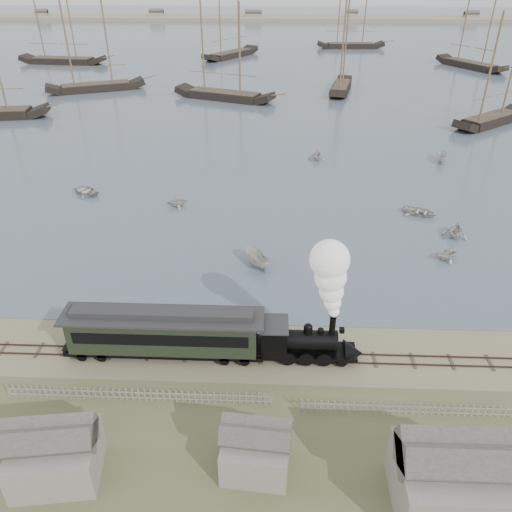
{
  "coord_description": "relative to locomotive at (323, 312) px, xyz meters",
  "views": [
    {
      "loc": [
        2.82,
        -31.97,
        27.29
      ],
      "look_at": [
        1.2,
        7.78,
        3.5
      ],
      "focal_mm": 35.0,
      "sensor_mm": 36.0,
      "label": 1
    }
  ],
  "objects": [
    {
      "name": "rowboat_7",
      "position": [
        2.72,
        45.44,
        -3.75
      ],
      "size": [
        3.64,
        3.34,
        1.62
      ],
      "primitive_type": "imported",
      "rotation": [
        0.0,
        0.0,
        6.04
      ],
      "color": "beige",
      "rests_on": "harbor_water"
    },
    {
      "name": "rowboat_5",
      "position": [
        22.01,
        45.38,
        -3.85
      ],
      "size": [
        3.9,
        2.23,
        1.42
      ],
      "primitive_type": "imported",
      "rotation": [
        0.0,
        0.0,
        2.9
      ],
      "color": "beige",
      "rests_on": "harbor_water"
    },
    {
      "name": "rowboat_6",
      "position": [
        -29.31,
        31.06,
        -4.12
      ],
      "size": [
        4.91,
        5.25,
        0.89
      ],
      "primitive_type": "imported",
      "rotation": [
        0.0,
        0.0,
        4.13
      ],
      "color": "beige",
      "rests_on": "harbor_water"
    },
    {
      "name": "beached_dinghy",
      "position": [
        -8.69,
        1.95,
        -4.27
      ],
      "size": [
        3.94,
        4.14,
        0.7
      ],
      "primitive_type": "imported",
      "rotation": [
        0.0,
        0.0,
        0.94
      ],
      "color": "beige",
      "rests_on": "ground"
    },
    {
      "name": "schooner_3",
      "position": [
        11.36,
        92.49,
        5.44
      ],
      "size": [
        7.86,
        18.56,
        20.0
      ],
      "primitive_type": null,
      "rotation": [
        0.0,
        0.0,
        1.36
      ],
      "color": "black",
      "rests_on": "harbor_water"
    },
    {
      "name": "schooner_4",
      "position": [
        36.95,
        66.31,
        5.44
      ],
      "size": [
        17.99,
        15.71,
        20.0
      ],
      "primitive_type": null,
      "rotation": [
        0.0,
        0.0,
        0.68
      ],
      "color": "black",
      "rests_on": "harbor_water"
    },
    {
      "name": "far_spit",
      "position": [
        -6.62,
        252.0,
        -4.62
      ],
      "size": [
        500.0,
        20.0,
        1.8
      ],
      "primitive_type": "cube",
      "color": "tan",
      "rests_on": "ground"
    },
    {
      "name": "rowboat_1",
      "position": [
        -16.2,
        27.58,
        -3.87
      ],
      "size": [
        2.88,
        3.13,
        1.38
      ],
      "primitive_type": "imported",
      "rotation": [
        0.0,
        0.0,
        1.84
      ],
      "color": "beige",
      "rests_on": "harbor_water"
    },
    {
      "name": "picket_fence_east",
      "position": [
        5.88,
        -5.5,
        -4.62
      ],
      "size": [
        15.0,
        0.1,
        1.2
      ],
      "primitive_type": null,
      "color": "gray",
      "rests_on": "ground"
    },
    {
      "name": "picket_fence_west",
      "position": [
        -13.12,
        -5.0,
        -4.62
      ],
      "size": [
        19.0,
        0.1,
        1.2
      ],
      "primitive_type": null,
      "color": "gray",
      "rests_on": "ground"
    },
    {
      "name": "schooner_5",
      "position": [
        51.78,
        123.98,
        5.44
      ],
      "size": [
        15.85,
        22.44,
        20.0
      ],
      "primitive_type": null,
      "rotation": [
        0.0,
        0.0,
        -1.05
      ],
      "color": "black",
      "rests_on": "harbor_water"
    },
    {
      "name": "locomotive",
      "position": [
        0.0,
        0.0,
        0.0
      ],
      "size": [
        8.05,
        3.01,
        10.04
      ],
      "color": "black",
      "rests_on": "ground"
    },
    {
      "name": "shed_mid",
      "position": [
        -4.62,
        -10.0,
        -4.62
      ],
      "size": [
        4.0,
        3.5,
        3.6
      ],
      "primitive_type": null,
      "color": "gray",
      "rests_on": "ground"
    },
    {
      "name": "schooner_7",
      "position": [
        -18.7,
        139.33,
        5.44
      ],
      "size": [
        17.66,
        22.95,
        20.0
      ],
      "primitive_type": null,
      "rotation": [
        0.0,
        0.0,
        0.99
      ],
      "color": "black",
      "rests_on": "harbor_water"
    },
    {
      "name": "schooner_8",
      "position": [
        21.86,
        159.7,
        5.44
      ],
      "size": [
        23.48,
        6.67,
        20.0
      ],
      "primitive_type": null,
      "rotation": [
        0.0,
        0.0,
        0.06
      ],
      "color": "black",
      "rests_on": "harbor_water"
    },
    {
      "name": "passenger_coach",
      "position": [
        -12.22,
        0.0,
        -2.24
      ],
      "size": [
        15.62,
        3.01,
        3.79
      ],
      "color": "black",
      "rests_on": "ground"
    },
    {
      "name": "shed_right",
      "position": [
        6.38,
        -12.0,
        -4.62
      ],
      "size": [
        6.0,
        5.0,
        5.1
      ],
      "primitive_type": null,
      "color": "gray",
      "rests_on": "ground"
    },
    {
      "name": "ground",
      "position": [
        -6.62,
        2.0,
        -4.62
      ],
      "size": [
        600.0,
        600.0,
        0.0
      ],
      "primitive_type": "plane",
      "color": "gray",
      "rests_on": "ground"
    },
    {
      "name": "schooner_1",
      "position": [
        -46.93,
        91.11,
        5.44
      ],
      "size": [
        22.99,
        13.86,
        20.0
      ],
      "primitive_type": null,
      "rotation": [
        0.0,
        0.0,
        0.41
      ],
      "color": "black",
      "rests_on": "harbor_water"
    },
    {
      "name": "schooner_6",
      "position": [
        -68.26,
        126.19,
        5.44
      ],
      "size": [
        26.21,
        8.24,
        20.0
      ],
      "primitive_type": null,
      "rotation": [
        0.0,
        0.0,
        -0.09
      ],
      "color": "black",
      "rests_on": "harbor_water"
    },
    {
      "name": "rail_track",
      "position": [
        -6.62,
        0.0,
        -4.58
      ],
      "size": [
        120.0,
        1.8,
        0.16
      ],
      "color": "#3B2A20",
      "rests_on": "ground"
    },
    {
      "name": "harbor_water",
      "position": [
        -6.62,
        172.0,
        -4.59
      ],
      "size": [
        600.0,
        336.0,
        0.06
      ],
      "primitive_type": "cube",
      "color": "#4D5F6F",
      "rests_on": "ground"
    },
    {
      "name": "rowboat_8",
      "position": [
        16.78,
        20.77,
        -3.69
      ],
      "size": [
        4.2,
        3.98,
        1.74
      ],
      "primitive_type": "imported",
      "rotation": [
        0.0,
        0.0,
        5.85
      ],
      "color": "beige",
      "rests_on": "harbor_water"
    },
    {
      "name": "rowboat_4",
      "position": [
        14.39,
        15.7,
        -3.86
      ],
      "size": [
        3.15,
        3.34,
        1.4
      ],
      "primitive_type": "imported",
      "rotation": [
        0.0,
        0.0,
        5.11
      ],
      "color": "beige",
      "rests_on": "harbor_water"
    },
    {
      "name": "rowboat_3",
      "position": [
        14.12,
        26.28,
        -4.14
      ],
      "size": [
        4.5,
        4.96,
        0.84
      ],
      "primitive_type": "imported",
      "rotation": [
        0.0,
        0.0,
        1.07
      ],
      "color": "beige",
      "rests_on": "harbor_water"
    },
    {
      "name": "schooner_2",
      "position": [
        -15.57,
        83.93,
        5.44
      ],
      "size": [
        23.57,
        13.43,
        20.0
      ],
      "primitive_type": null,
      "rotation": [
        0.0,
        0.0,
        -0.37
      ],
      "color": "black",
      "rests_on": "harbor_water"
    },
    {
      "name": "shed_left",
      "position": [
        -16.62,
        -11.0,
        -4.62
      ],
      "size": [
        5.0,
        4.0,
        4.1
      ],
      "primitive_type": null,
      "color": "gray",
      "rests_on": "ground"
    },
    {
      "name": "rowboat_2",
      "position": [
        -5.52,
        13.59,
        -3.78
      ],
      "size": [
        4.21,
        3.42,
        1.55
      ],
      "primitive_type": "imported",
      "rotation": [
        0.0,
        0.0,
        3.7
      ],
      "color": "beige",
      "rests_on": "harbor_water"
    }
  ]
}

